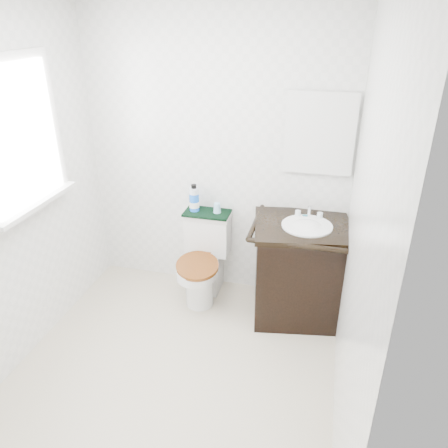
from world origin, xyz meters
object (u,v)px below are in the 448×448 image
at_px(trash_bin, 206,276).
at_px(mouthwash_bottle, 194,199).
at_px(cup, 217,208).
at_px(toilet, 204,262).
at_px(vanity, 300,268).

height_order(trash_bin, mouthwash_bottle, mouthwash_bottle).
xyz_separation_m(trash_bin, cup, (0.08, 0.07, 0.64)).
relative_size(mouthwash_bottle, cup, 2.81).
bearing_deg(toilet, trash_bin, 90.00).
xyz_separation_m(vanity, cup, (-0.73, 0.20, 0.36)).
xyz_separation_m(toilet, cup, (0.08, 0.13, 0.47)).
bearing_deg(toilet, vanity, -4.77).
distance_m(toilet, trash_bin, 0.18).
distance_m(toilet, mouthwash_bottle, 0.56).
height_order(mouthwash_bottle, cup, mouthwash_bottle).
distance_m(toilet, vanity, 0.83).
relative_size(trash_bin, cup, 3.56).
bearing_deg(trash_bin, cup, 40.37).
bearing_deg(trash_bin, mouthwash_bottle, 150.33).
xyz_separation_m(toilet, vanity, (0.82, -0.07, 0.11)).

